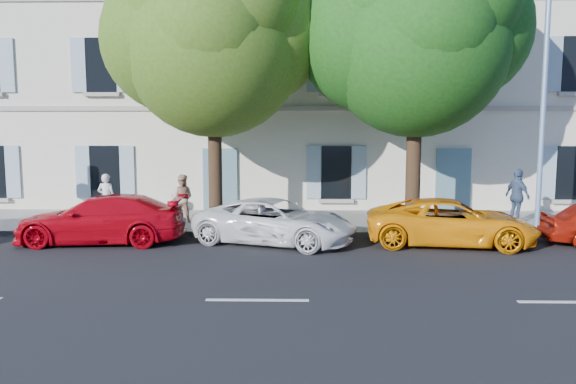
{
  "coord_description": "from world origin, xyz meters",
  "views": [
    {
      "loc": [
        0.81,
        -14.51,
        3.36
      ],
      "look_at": [
        0.47,
        2.0,
        1.4
      ],
      "focal_mm": 35.0,
      "sensor_mm": 36.0,
      "label": 1
    }
  ],
  "objects_px": {
    "car_yellow_supercar": "(451,222)",
    "tree_right": "(416,45)",
    "tree_left": "(213,48)",
    "pedestrian_b": "(182,198)",
    "street_lamp": "(547,76)",
    "pedestrian_c": "(518,196)",
    "pedestrian_a": "(106,198)",
    "car_red_coupe": "(101,219)",
    "car_white_coupe": "(275,221)"
  },
  "relations": [
    {
      "from": "car_yellow_supercar",
      "to": "tree_right",
      "type": "xyz_separation_m",
      "value": [
        -0.65,
        2.24,
        5.19
      ]
    },
    {
      "from": "tree_left",
      "to": "pedestrian_b",
      "type": "distance_m",
      "value": 5.02
    },
    {
      "from": "street_lamp",
      "to": "pedestrian_c",
      "type": "relative_size",
      "value": 4.57
    },
    {
      "from": "car_yellow_supercar",
      "to": "pedestrian_a",
      "type": "xyz_separation_m",
      "value": [
        -10.74,
        2.78,
        0.31
      ]
    },
    {
      "from": "car_red_coupe",
      "to": "pedestrian_b",
      "type": "xyz_separation_m",
      "value": [
        1.76,
        2.73,
        0.25
      ]
    },
    {
      "from": "car_red_coupe",
      "to": "car_yellow_supercar",
      "type": "distance_m",
      "value": 9.97
    },
    {
      "from": "tree_left",
      "to": "pedestrian_b",
      "type": "xyz_separation_m",
      "value": [
        -1.21,
        0.48,
        -4.84
      ]
    },
    {
      "from": "pedestrian_b",
      "to": "pedestrian_c",
      "type": "bearing_deg",
      "value": -176.49
    },
    {
      "from": "car_yellow_supercar",
      "to": "tree_left",
      "type": "xyz_separation_m",
      "value": [
        -7.0,
        2.32,
        5.14
      ]
    },
    {
      "from": "tree_right",
      "to": "street_lamp",
      "type": "distance_m",
      "value": 3.99
    },
    {
      "from": "tree_right",
      "to": "car_white_coupe",
      "type": "bearing_deg",
      "value": -153.37
    },
    {
      "from": "car_white_coupe",
      "to": "pedestrian_b",
      "type": "xyz_separation_m",
      "value": [
        -3.24,
        2.73,
        0.31
      ]
    },
    {
      "from": "tree_left",
      "to": "pedestrian_c",
      "type": "relative_size",
      "value": 4.86
    },
    {
      "from": "car_white_coupe",
      "to": "pedestrian_b",
      "type": "relative_size",
      "value": 2.89
    },
    {
      "from": "pedestrian_b",
      "to": "pedestrian_c",
      "type": "distance_m",
      "value": 11.1
    },
    {
      "from": "car_yellow_supercar",
      "to": "street_lamp",
      "type": "bearing_deg",
      "value": -55.88
    },
    {
      "from": "car_white_coupe",
      "to": "car_yellow_supercar",
      "type": "relative_size",
      "value": 0.98
    },
    {
      "from": "car_red_coupe",
      "to": "car_yellow_supercar",
      "type": "bearing_deg",
      "value": 87.45
    },
    {
      "from": "car_red_coupe",
      "to": "pedestrian_b",
      "type": "height_order",
      "value": "pedestrian_b"
    },
    {
      "from": "street_lamp",
      "to": "pedestrian_a",
      "type": "distance_m",
      "value": 14.47
    },
    {
      "from": "car_yellow_supercar",
      "to": "tree_left",
      "type": "distance_m",
      "value": 8.99
    },
    {
      "from": "car_red_coupe",
      "to": "pedestrian_b",
      "type": "relative_size",
      "value": 3.0
    },
    {
      "from": "car_white_coupe",
      "to": "tree_right",
      "type": "relative_size",
      "value": 0.52
    },
    {
      "from": "car_white_coupe",
      "to": "street_lamp",
      "type": "height_order",
      "value": "street_lamp"
    },
    {
      "from": "tree_right",
      "to": "pedestrian_a",
      "type": "distance_m",
      "value": 11.22
    },
    {
      "from": "pedestrian_c",
      "to": "pedestrian_b",
      "type": "bearing_deg",
      "value": 70.34
    },
    {
      "from": "tree_right",
      "to": "street_lamp",
      "type": "xyz_separation_m",
      "value": [
        3.8,
        -0.65,
        -1.02
      ]
    },
    {
      "from": "tree_right",
      "to": "street_lamp",
      "type": "relative_size",
      "value": 1.08
    },
    {
      "from": "car_red_coupe",
      "to": "tree_right",
      "type": "xyz_separation_m",
      "value": [
        9.31,
        2.17,
        5.15
      ]
    },
    {
      "from": "car_white_coupe",
      "to": "car_yellow_supercar",
      "type": "xyz_separation_m",
      "value": [
        4.97,
        -0.07,
        0.01
      ]
    },
    {
      "from": "car_white_coupe",
      "to": "pedestrian_b",
      "type": "height_order",
      "value": "pedestrian_b"
    },
    {
      "from": "car_yellow_supercar",
      "to": "tree_left",
      "type": "relative_size",
      "value": 0.54
    },
    {
      "from": "car_red_coupe",
      "to": "car_white_coupe",
      "type": "relative_size",
      "value": 1.04
    },
    {
      "from": "street_lamp",
      "to": "pedestrian_a",
      "type": "bearing_deg",
      "value": 175.12
    },
    {
      "from": "car_white_coupe",
      "to": "pedestrian_c",
      "type": "xyz_separation_m",
      "value": [
        7.86,
        2.67,
        0.41
      ]
    },
    {
      "from": "car_white_coupe",
      "to": "pedestrian_b",
      "type": "distance_m",
      "value": 4.24
    },
    {
      "from": "pedestrian_b",
      "to": "car_white_coupe",
      "type": "bearing_deg",
      "value": 143.72
    },
    {
      "from": "car_red_coupe",
      "to": "pedestrian_a",
      "type": "relative_size",
      "value": 2.95
    },
    {
      "from": "street_lamp",
      "to": "pedestrian_b",
      "type": "height_order",
      "value": "street_lamp"
    },
    {
      "from": "car_yellow_supercar",
      "to": "pedestrian_a",
      "type": "distance_m",
      "value": 11.1
    },
    {
      "from": "car_yellow_supercar",
      "to": "street_lamp",
      "type": "relative_size",
      "value": 0.57
    },
    {
      "from": "pedestrian_b",
      "to": "pedestrian_c",
      "type": "height_order",
      "value": "pedestrian_c"
    },
    {
      "from": "car_white_coupe",
      "to": "car_red_coupe",
      "type": "bearing_deg",
      "value": 109.76
    },
    {
      "from": "tree_right",
      "to": "pedestrian_b",
      "type": "relative_size",
      "value": 5.56
    },
    {
      "from": "pedestrian_a",
      "to": "pedestrian_c",
      "type": "relative_size",
      "value": 0.9
    },
    {
      "from": "car_white_coupe",
      "to": "tree_right",
      "type": "height_order",
      "value": "tree_right"
    },
    {
      "from": "car_white_coupe",
      "to": "pedestrian_c",
      "type": "bearing_deg",
      "value": -51.54
    },
    {
      "from": "tree_left",
      "to": "pedestrian_c",
      "type": "distance_m",
      "value": 10.98
    },
    {
      "from": "street_lamp",
      "to": "pedestrian_b",
      "type": "xyz_separation_m",
      "value": [
        -11.36,
        1.21,
        -3.88
      ]
    },
    {
      "from": "tree_right",
      "to": "pedestrian_c",
      "type": "height_order",
      "value": "tree_right"
    }
  ]
}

